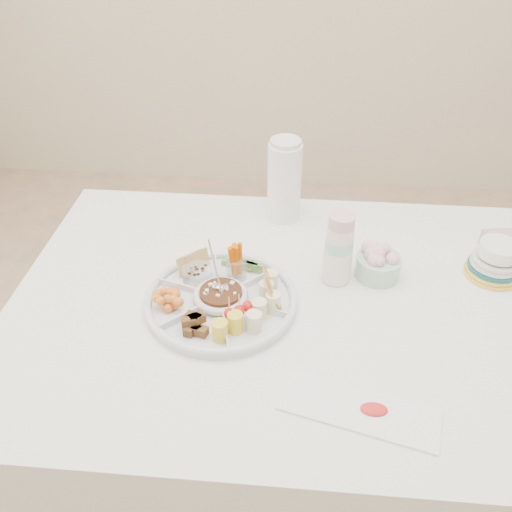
# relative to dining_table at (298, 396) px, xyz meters

# --- Properties ---
(floor) EXTENTS (4.00, 4.00, 0.00)m
(floor) POSITION_rel_dining_table_xyz_m (0.00, 0.00, -0.38)
(floor) COLOR tan
(floor) RESTS_ON ground
(dining_table) EXTENTS (1.52, 1.02, 0.76)m
(dining_table) POSITION_rel_dining_table_xyz_m (0.00, 0.00, 0.00)
(dining_table) COLOR white
(dining_table) RESTS_ON floor
(party_tray) EXTENTS (0.47, 0.47, 0.04)m
(party_tray) POSITION_rel_dining_table_xyz_m (-0.21, -0.03, 0.40)
(party_tray) COLOR white
(party_tray) RESTS_ON dining_table
(bean_dip) EXTENTS (0.13, 0.13, 0.04)m
(bean_dip) POSITION_rel_dining_table_xyz_m (-0.21, -0.03, 0.41)
(bean_dip) COLOR black
(bean_dip) RESTS_ON party_tray
(tortillas) EXTENTS (0.14, 0.14, 0.07)m
(tortillas) POSITION_rel_dining_table_xyz_m (-0.09, 0.00, 0.42)
(tortillas) COLOR brown
(tortillas) RESTS_ON party_tray
(carrot_cucumber) EXTENTS (0.13, 0.13, 0.10)m
(carrot_cucumber) POSITION_rel_dining_table_xyz_m (-0.18, 0.10, 0.44)
(carrot_cucumber) COLOR #CF5700
(carrot_cucumber) RESTS_ON party_tray
(pita_raisins) EXTENTS (0.14, 0.14, 0.06)m
(pita_raisins) POSITION_rel_dining_table_xyz_m (-0.30, 0.07, 0.42)
(pita_raisins) COLOR #EDAF6B
(pita_raisins) RESTS_ON party_tray
(cherries) EXTENTS (0.13, 0.13, 0.04)m
(cherries) POSITION_rel_dining_table_xyz_m (-0.34, -0.06, 0.42)
(cherries) COLOR orange
(cherries) RESTS_ON party_tray
(granola_chunks) EXTENTS (0.13, 0.13, 0.04)m
(granola_chunks) POSITION_rel_dining_table_xyz_m (-0.25, -0.15, 0.42)
(granola_chunks) COLOR #4F3624
(granola_chunks) RESTS_ON party_tray
(banana_tomato) EXTENTS (0.15, 0.15, 0.10)m
(banana_tomato) POSITION_rel_dining_table_xyz_m (-0.12, -0.12, 0.44)
(banana_tomato) COLOR #D0C677
(banana_tomato) RESTS_ON party_tray
(cup_stack) EXTENTS (0.10, 0.10, 0.21)m
(cup_stack) POSITION_rel_dining_table_xyz_m (0.08, 0.10, 0.48)
(cup_stack) COLOR #B3C4B0
(cup_stack) RESTS_ON dining_table
(thermos) EXTENTS (0.13, 0.13, 0.27)m
(thermos) POSITION_rel_dining_table_xyz_m (-0.08, 0.40, 0.51)
(thermos) COLOR white
(thermos) RESTS_ON dining_table
(flower_bowl) EXTENTS (0.15, 0.15, 0.09)m
(flower_bowl) POSITION_rel_dining_table_xyz_m (0.19, 0.12, 0.42)
(flower_bowl) COLOR #A5E1C5
(flower_bowl) RESTS_ON dining_table
(plate_stack) EXTENTS (0.16, 0.16, 0.09)m
(plate_stack) POSITION_rel_dining_table_xyz_m (0.50, 0.16, 0.43)
(plate_stack) COLOR #DEB154
(plate_stack) RESTS_ON dining_table
(placemat) EXTENTS (0.34, 0.19, 0.01)m
(placemat) POSITION_rel_dining_table_xyz_m (0.11, -0.33, 0.38)
(placemat) COLOR white
(placemat) RESTS_ON dining_table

